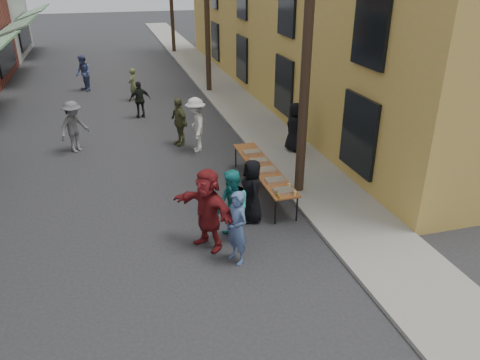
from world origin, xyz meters
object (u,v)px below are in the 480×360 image
utility_pole_near (308,30)px  catering_tray_sausage (284,191)px  serving_table (263,168)px  server (295,127)px  guest_front_a (252,191)px  guest_front_c (232,208)px

utility_pole_near → catering_tray_sausage: bearing=-127.2°
utility_pole_near → serving_table: utility_pole_near is taller
catering_tray_sausage → server: bearing=64.9°
serving_table → catering_tray_sausage: catering_tray_sausage is taller
guest_front_a → server: 4.92m
serving_table → catering_tray_sausage: 1.65m
guest_front_c → server: (3.50, 4.92, 0.04)m
server → utility_pole_near: bearing=141.8°
server → guest_front_a: bearing=126.4°
guest_front_c → guest_front_a: bearing=128.1°
server → serving_table: bearing=123.0°
guest_front_a → server: size_ratio=0.98×
serving_table → catering_tray_sausage: size_ratio=8.00×
guest_front_a → guest_front_c: (-0.73, -0.86, 0.08)m
guest_front_c → server: guest_front_c is taller
utility_pole_near → guest_front_a: bearing=-147.1°
catering_tray_sausage → utility_pole_near: bearing=52.8°
catering_tray_sausage → guest_front_c: 1.70m
catering_tray_sausage → guest_front_a: bearing=170.3°
utility_pole_near → catering_tray_sausage: size_ratio=18.00×
guest_front_a → server: server is taller
catering_tray_sausage → guest_front_c: bearing=-154.9°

